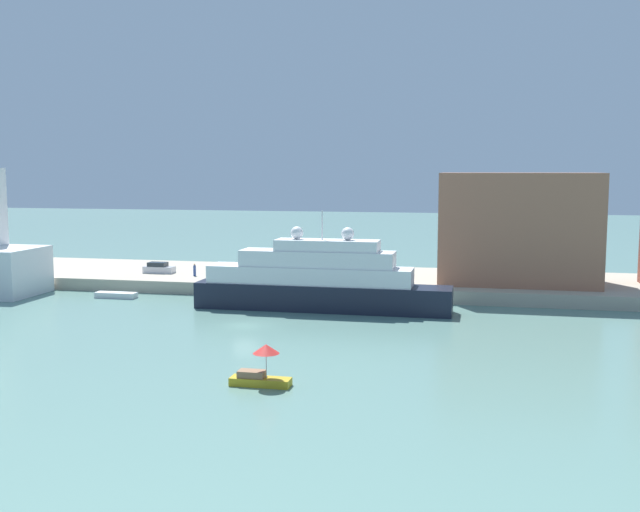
{
  "coord_description": "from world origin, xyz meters",
  "views": [
    {
      "loc": [
        22.7,
        -69.5,
        15.42
      ],
      "look_at": [
        6.28,
        6.0,
        6.45
      ],
      "focal_mm": 41.82,
      "sensor_mm": 36.0,
      "label": 1
    }
  ],
  "objects_px": {
    "work_barge": "(116,295)",
    "person_figure": "(195,270)",
    "harbor_building": "(518,228)",
    "large_yacht": "(318,282)",
    "mooring_bollard": "(345,283)",
    "small_motorboat": "(261,369)",
    "parked_car": "(159,268)"
  },
  "relations": [
    {
      "from": "work_barge",
      "to": "person_figure",
      "type": "height_order",
      "value": "person_figure"
    },
    {
      "from": "harbor_building",
      "to": "person_figure",
      "type": "distance_m",
      "value": 41.58
    },
    {
      "from": "large_yacht",
      "to": "mooring_bollard",
      "type": "height_order",
      "value": "large_yacht"
    },
    {
      "from": "small_motorboat",
      "to": "parked_car",
      "type": "bearing_deg",
      "value": 122.53
    },
    {
      "from": "small_motorboat",
      "to": "harbor_building",
      "type": "distance_m",
      "value": 48.69
    },
    {
      "from": "work_barge",
      "to": "person_figure",
      "type": "bearing_deg",
      "value": 55.67
    },
    {
      "from": "harbor_building",
      "to": "parked_car",
      "type": "bearing_deg",
      "value": -178.43
    },
    {
      "from": "large_yacht",
      "to": "harbor_building",
      "type": "distance_m",
      "value": 26.83
    },
    {
      "from": "parked_car",
      "to": "person_figure",
      "type": "xyz_separation_m",
      "value": [
        5.81,
        -1.72,
        0.12
      ]
    },
    {
      "from": "large_yacht",
      "to": "parked_car",
      "type": "height_order",
      "value": "large_yacht"
    },
    {
      "from": "small_motorboat",
      "to": "parked_car",
      "type": "xyz_separation_m",
      "value": [
        -27.25,
        42.72,
        0.96
      ]
    },
    {
      "from": "small_motorboat",
      "to": "parked_car",
      "type": "distance_m",
      "value": 50.68
    },
    {
      "from": "harbor_building",
      "to": "small_motorboat",
      "type": "bearing_deg",
      "value": -114.02
    },
    {
      "from": "work_barge",
      "to": "person_figure",
      "type": "distance_m",
      "value": 11.52
    },
    {
      "from": "work_barge",
      "to": "harbor_building",
      "type": "relative_size",
      "value": 0.27
    },
    {
      "from": "person_figure",
      "to": "mooring_bollard",
      "type": "distance_m",
      "value": 21.12
    },
    {
      "from": "parked_car",
      "to": "mooring_bollard",
      "type": "height_order",
      "value": "parked_car"
    },
    {
      "from": "large_yacht",
      "to": "person_figure",
      "type": "height_order",
      "value": "large_yacht"
    },
    {
      "from": "work_barge",
      "to": "large_yacht",
      "type": "bearing_deg",
      "value": -5.21
    },
    {
      "from": "large_yacht",
      "to": "work_barge",
      "type": "distance_m",
      "value": 25.86
    },
    {
      "from": "small_motorboat",
      "to": "mooring_bollard",
      "type": "xyz_separation_m",
      "value": [
        -0.71,
        36.98,
        0.72
      ]
    },
    {
      "from": "person_figure",
      "to": "mooring_bollard",
      "type": "bearing_deg",
      "value": -10.98
    },
    {
      "from": "large_yacht",
      "to": "parked_car",
      "type": "bearing_deg",
      "value": 151.79
    },
    {
      "from": "large_yacht",
      "to": "mooring_bollard",
      "type": "relative_size",
      "value": 36.71
    },
    {
      "from": "person_figure",
      "to": "mooring_bollard",
      "type": "height_order",
      "value": "person_figure"
    },
    {
      "from": "person_figure",
      "to": "work_barge",
      "type": "bearing_deg",
      "value": -124.33
    },
    {
      "from": "mooring_bollard",
      "to": "parked_car",
      "type": "bearing_deg",
      "value": 167.8
    },
    {
      "from": "harbor_building",
      "to": "person_figure",
      "type": "height_order",
      "value": "harbor_building"
    },
    {
      "from": "parked_car",
      "to": "mooring_bollard",
      "type": "relative_size",
      "value": 5.3
    },
    {
      "from": "small_motorboat",
      "to": "person_figure",
      "type": "relative_size",
      "value": 2.7
    },
    {
      "from": "small_motorboat",
      "to": "parked_car",
      "type": "relative_size",
      "value": 1.07
    },
    {
      "from": "small_motorboat",
      "to": "harbor_building",
      "type": "xyz_separation_m",
      "value": [
        19.61,
        44.01,
        7.08
      ]
    }
  ]
}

